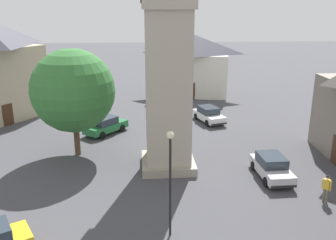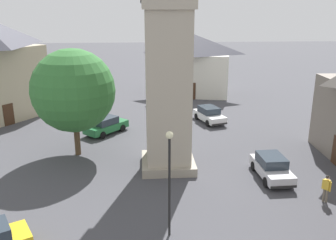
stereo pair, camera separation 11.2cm
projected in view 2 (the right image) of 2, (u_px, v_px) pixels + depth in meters
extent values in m
plane|color=#424247|center=(168.00, 167.00, 25.93)|extent=(200.00, 200.00, 0.00)
cube|color=gray|center=(168.00, 163.00, 25.84)|extent=(3.70, 3.70, 0.60)
cube|color=#ADA38E|center=(168.00, 89.00, 24.25)|extent=(2.96, 2.96, 10.19)
cube|color=white|center=(209.00, 116.00, 36.03)|extent=(4.42, 2.85, 0.64)
cube|color=#28333D|center=(209.00, 110.00, 35.98)|extent=(2.47, 2.12, 0.64)
cylinder|color=black|center=(223.00, 121.00, 35.30)|extent=(0.68, 0.40, 0.64)
cylinder|color=black|center=(208.00, 123.00, 34.74)|extent=(0.68, 0.40, 0.64)
cylinder|color=black|center=(211.00, 115.00, 37.49)|extent=(0.68, 0.40, 0.64)
cylinder|color=black|center=(197.00, 116.00, 36.92)|extent=(0.68, 0.40, 0.64)
cube|color=black|center=(219.00, 124.00, 34.30)|extent=(0.61, 1.63, 0.16)
cube|color=#236B38|center=(106.00, 127.00, 32.81)|extent=(4.19, 4.00, 0.64)
cube|color=#28333D|center=(105.00, 121.00, 32.52)|extent=(2.61, 2.56, 0.64)
cylinder|color=black|center=(110.00, 125.00, 34.29)|extent=(0.62, 0.59, 0.64)
cylinder|color=black|center=(122.00, 128.00, 33.36)|extent=(0.62, 0.59, 0.64)
cylinder|color=black|center=(90.00, 131.00, 32.43)|extent=(0.62, 0.59, 0.64)
cylinder|color=black|center=(102.00, 135.00, 31.49)|extent=(0.62, 0.59, 0.64)
cube|color=black|center=(122.00, 124.00, 34.41)|extent=(1.20, 1.32, 0.16)
cylinder|color=black|center=(9.00, 235.00, 17.57)|extent=(0.50, 0.67, 0.64)
cube|color=silver|center=(272.00, 170.00, 24.10)|extent=(4.14, 1.81, 0.64)
cube|color=#28333D|center=(271.00, 160.00, 24.06)|extent=(2.14, 1.61, 0.64)
cylinder|color=black|center=(290.00, 181.00, 23.08)|extent=(0.65, 0.24, 0.64)
cylinder|color=black|center=(266.00, 182.00, 22.93)|extent=(0.65, 0.24, 0.64)
cylinder|color=black|center=(276.00, 165.00, 25.42)|extent=(0.65, 0.24, 0.64)
cylinder|color=black|center=(254.00, 166.00, 25.27)|extent=(0.65, 0.24, 0.64)
cube|color=black|center=(283.00, 187.00, 22.24)|extent=(0.16, 1.67, 0.16)
cylinder|color=#706656|center=(324.00, 195.00, 21.18)|extent=(0.13, 0.13, 0.82)
cylinder|color=#706656|center=(327.00, 196.00, 21.05)|extent=(0.13, 0.13, 0.82)
cube|color=gold|center=(327.00, 185.00, 20.91)|extent=(0.42, 0.38, 0.60)
cylinder|color=gold|center=(323.00, 184.00, 21.10)|extent=(0.09, 0.09, 0.60)
cylinder|color=gold|center=(330.00, 187.00, 20.74)|extent=(0.09, 0.09, 0.60)
sphere|color=beige|center=(328.00, 177.00, 20.77)|extent=(0.22, 0.22, 0.22)
sphere|color=black|center=(328.00, 177.00, 20.76)|extent=(0.20, 0.20, 0.20)
cylinder|color=brown|center=(77.00, 137.00, 27.78)|extent=(0.44, 0.44, 2.89)
sphere|color=#337033|center=(73.00, 91.00, 26.71)|extent=(6.19, 6.19, 6.19)
cube|color=#422819|center=(9.00, 115.00, 34.95)|extent=(0.93, 0.72, 2.10)
cube|color=#422819|center=(336.00, 151.00, 26.04)|extent=(1.10, 0.12, 2.10)
cube|color=silver|center=(193.00, 74.00, 47.01)|extent=(7.15, 9.83, 5.35)
pyramid|color=#383842|center=(194.00, 44.00, 45.87)|extent=(7.51, 10.32, 2.42)
cube|color=#422819|center=(191.00, 91.00, 44.92)|extent=(0.31, 1.09, 2.10)
cylinder|color=black|center=(169.00, 189.00, 17.39)|extent=(0.12, 0.12, 5.12)
sphere|color=beige|center=(169.00, 135.00, 16.58)|extent=(0.36, 0.36, 0.36)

